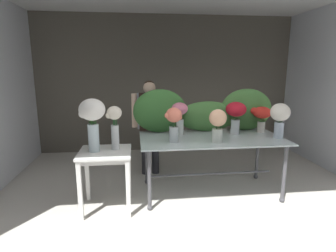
{
  "coord_description": "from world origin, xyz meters",
  "views": [
    {
      "loc": [
        -0.67,
        -2.19,
        1.78
      ],
      "look_at": [
        -0.25,
        1.36,
        1.02
      ],
      "focal_mm": 29.66,
      "sensor_mm": 36.0,
      "label": 1
    }
  ],
  "objects": [
    {
      "name": "ground_plane",
      "position": [
        0.0,
        1.88,
        0.0
      ],
      "size": [
        8.28,
        8.28,
        0.0
      ],
      "primitive_type": "plane",
      "color": "beige"
    },
    {
      "name": "wall_back",
      "position": [
        0.0,
        3.76,
        1.42
      ],
      "size": [
        5.46,
        0.12,
        2.84
      ],
      "primitive_type": "cube",
      "color": "#5B564C",
      "rests_on": "ground"
    },
    {
      "name": "display_table_glass",
      "position": [
        0.37,
        1.46,
        0.71
      ],
      "size": [
        1.98,
        1.03,
        0.83
      ],
      "color": "silver",
      "rests_on": "ground"
    },
    {
      "name": "side_table_white",
      "position": [
        -1.06,
        1.17,
        0.65
      ],
      "size": [
        0.64,
        0.6,
        0.76
      ],
      "color": "white",
      "rests_on": "ground"
    },
    {
      "name": "florist",
      "position": [
        -0.44,
        2.29,
        0.96
      ],
      "size": [
        0.59,
        0.24,
        1.57
      ],
      "color": "#232328",
      "rests_on": "ground"
    },
    {
      "name": "foliage_backdrop",
      "position": [
        0.36,
        1.86,
        1.12
      ],
      "size": [
        2.13,
        0.27,
        0.64
      ],
      "color": "#387033",
      "rests_on": "display_table_glass"
    },
    {
      "name": "vase_peach_anemones",
      "position": [
        0.37,
        1.2,
        1.07
      ],
      "size": [
        0.23,
        0.23,
        0.43
      ],
      "color": "silver",
      "rests_on": "display_table_glass"
    },
    {
      "name": "vase_scarlet_lilies",
      "position": [
        1.18,
        1.67,
        1.08
      ],
      "size": [
        0.31,
        0.27,
        0.39
      ],
      "color": "silver",
      "rests_on": "display_table_glass"
    },
    {
      "name": "vase_ivory_tulips",
      "position": [
        1.28,
        1.32,
        1.12
      ],
      "size": [
        0.26,
        0.26,
        0.48
      ],
      "color": "silver",
      "rests_on": "display_table_glass"
    },
    {
      "name": "vase_rosy_roses",
      "position": [
        -0.05,
        1.67,
        1.11
      ],
      "size": [
        0.24,
        0.24,
        0.47
      ],
      "color": "silver",
      "rests_on": "display_table_glass"
    },
    {
      "name": "vase_crimson_stock",
      "position": [
        0.76,
        1.6,
        1.13
      ],
      "size": [
        0.29,
        0.29,
        0.47
      ],
      "color": "silver",
      "rests_on": "display_table_glass"
    },
    {
      "name": "vase_coral_peonies",
      "position": [
        -0.19,
        1.27,
        1.09
      ],
      "size": [
        0.23,
        0.21,
        0.45
      ],
      "color": "silver",
      "rests_on": "display_table_glass"
    },
    {
      "name": "vase_white_roses_tall",
      "position": [
        -1.19,
        1.17,
        1.19
      ],
      "size": [
        0.31,
        0.31,
        0.65
      ],
      "color": "silver",
      "rests_on": "side_table_white"
    },
    {
      "name": "vase_cream_lisianthus_tall",
      "position": [
        -0.94,
        1.23,
        1.09
      ],
      "size": [
        0.2,
        0.18,
        0.55
      ],
      "color": "silver",
      "rests_on": "side_table_white"
    }
  ]
}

